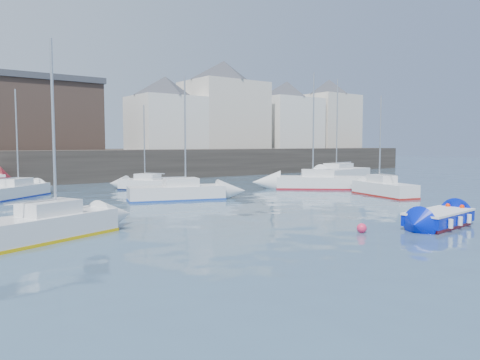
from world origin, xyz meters
TOP-DOWN VIEW (x-y plane):
  - water at (0.00, 0.00)m, footprint 220.00×220.00m
  - quay_wall at (0.00, 35.00)m, footprint 90.00×5.00m
  - land_strip at (0.00, 53.00)m, footprint 90.00×32.00m
  - bldg_east_a at (20.00, 42.00)m, footprint 13.36×13.36m
  - bldg_east_b at (31.00, 41.50)m, footprint 11.88×11.88m
  - bldg_east_c at (40.00, 41.50)m, footprint 11.14×11.14m
  - bldg_east_d at (11.00, 41.50)m, footprint 11.14×11.14m
  - warehouse at (-6.00, 43.00)m, footprint 16.40×10.40m
  - blue_dinghy at (2.60, 1.19)m, footprint 3.92×2.17m
  - sailboat_a at (-11.75, 8.61)m, footprint 6.05×3.79m
  - sailboat_b at (-1.55, 16.66)m, footprint 6.40×3.71m
  - sailboat_c at (10.98, 10.06)m, footprint 3.06×5.50m
  - sailboat_d at (11.41, 16.27)m, footprint 6.93×6.57m
  - sailboat_f at (-0.07, 23.50)m, footprint 3.90×5.21m
  - sailboat_g at (21.46, 23.00)m, footprint 8.37×3.84m
  - sailboat_h at (-9.68, 24.18)m, footprint 5.43×5.04m
  - buoy_near at (-1.09, 2.39)m, footprint 0.40×0.40m
  - buoy_mid at (10.49, 9.57)m, footprint 0.39×0.39m
  - buoy_far at (-3.21, 19.42)m, footprint 0.35×0.35m

SIDE VIEW (x-z plane):
  - water at x=0.00m, z-range 0.00..0.00m
  - buoy_near at x=-1.09m, z-range -0.20..0.20m
  - buoy_mid at x=10.49m, z-range -0.20..0.20m
  - buoy_far at x=-3.21m, z-range -0.18..0.18m
  - blue_dinghy at x=2.60m, z-range 0.04..0.76m
  - sailboat_f at x=-0.07m, z-range -2.83..3.76m
  - sailboat_h at x=-9.68m, z-range -3.15..4.09m
  - sailboat_b at x=-1.55m, z-range -3.41..4.43m
  - sailboat_c at x=10.98m, z-range -2.92..3.97m
  - sailboat_a at x=-11.75m, z-range -3.23..4.28m
  - sailboat_d at x=11.41m, z-range -4.06..5.18m
  - sailboat_g at x=21.46m, z-range -4.52..5.68m
  - land_strip at x=0.00m, z-range 0.00..2.80m
  - quay_wall at x=0.00m, z-range 0.00..3.00m
  - warehouse at x=-6.00m, z-range 2.82..10.42m
  - bldg_east_d at x=11.00m, z-range 2.89..11.84m
  - bldg_east_b at x=31.00m, z-range 2.89..12.84m
  - bldg_east_c at x=40.00m, z-range 2.90..13.85m
  - bldg_east_a at x=20.00m, z-range 2.91..14.71m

